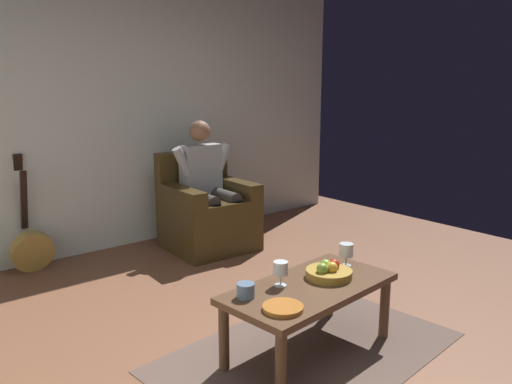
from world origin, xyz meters
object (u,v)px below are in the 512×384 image
armchair (207,214)px  person_seated (208,182)px  wine_glass_far (281,269)px  decorative_dish (283,308)px  candle_jar (246,290)px  wine_glass_near (346,251)px  fruit_bowl (329,272)px  coffee_table (310,295)px  guitar (31,247)px

armchair → person_seated: person_seated is taller
wine_glass_far → decorative_dish: size_ratio=0.69×
wine_glass_far → candle_jar: size_ratio=1.47×
wine_glass_near → person_seated: bearing=-97.7°
decorative_dish → candle_jar: (0.05, -0.24, 0.03)m
fruit_bowl → candle_jar: fruit_bowl is taller
coffee_table → fruit_bowl: bearing=-177.6°
decorative_dish → fruit_bowl: bearing=-163.5°
coffee_table → decorative_dish: 0.38m
guitar → candle_jar: (-0.45, 2.35, 0.25)m
guitar → armchair: bearing=164.5°
armchair → fruit_bowl: bearing=79.2°
person_seated → wine_glass_near: person_seated is taller
coffee_table → candle_jar: 0.42m
wine_glass_far → wine_glass_near: bearing=177.2°
wine_glass_near → coffee_table: bearing=10.3°
armchair → wine_glass_near: 1.98m
wine_glass_near → decorative_dish: (0.74, 0.22, -0.09)m
coffee_table → guitar: (0.85, -2.45, -0.15)m
person_seated → wine_glass_near: bearing=85.3°
person_seated → decorative_dish: size_ratio=5.74×
coffee_table → guitar: guitar is taller
person_seated → candle_jar: (1.05, 1.90, -0.19)m
candle_jar → fruit_bowl: bearing=170.7°
fruit_bowl → person_seated: bearing=-103.8°
coffee_table → wine_glass_near: size_ratio=7.36×
candle_jar → wine_glass_near: bearing=178.1°
guitar → wine_glass_far: (-0.71, 2.35, 0.31)m
fruit_bowl → wine_glass_far: bearing=-16.6°
person_seated → coffee_table: 2.13m
fruit_bowl → candle_jar: bearing=-9.3°
wine_glass_far → armchair: bearing=-112.5°
armchair → candle_jar: (1.06, 1.93, 0.14)m
wine_glass_near → candle_jar: bearing=-1.9°
guitar → decorative_dish: (-0.50, 2.59, 0.22)m
coffee_table → wine_glass_far: 0.24m
guitar → wine_glass_far: 2.47m
guitar → candle_jar: guitar is taller
person_seated → guitar: 1.63m
wine_glass_far → candle_jar: wine_glass_far is taller
coffee_table → candle_jar: candle_jar is taller
wine_glass_near → wine_glass_far: (0.54, -0.03, 0.00)m
candle_jar → armchair: bearing=-118.7°
fruit_bowl → decorative_dish: size_ratio=1.30×
person_seated → decorative_dish: person_seated is taller
coffee_table → fruit_bowl: (-0.17, -0.01, 0.10)m
fruit_bowl → candle_jar: 0.57m
person_seated → guitar: (1.51, -0.44, -0.44)m
person_seated → wine_glass_far: person_seated is taller
fruit_bowl → guitar: bearing=-67.4°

